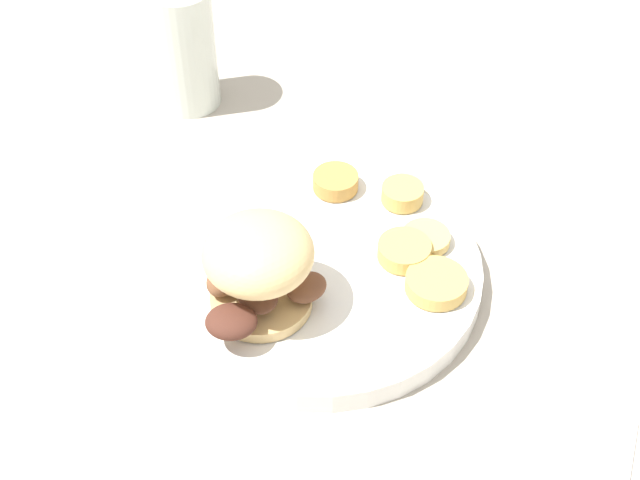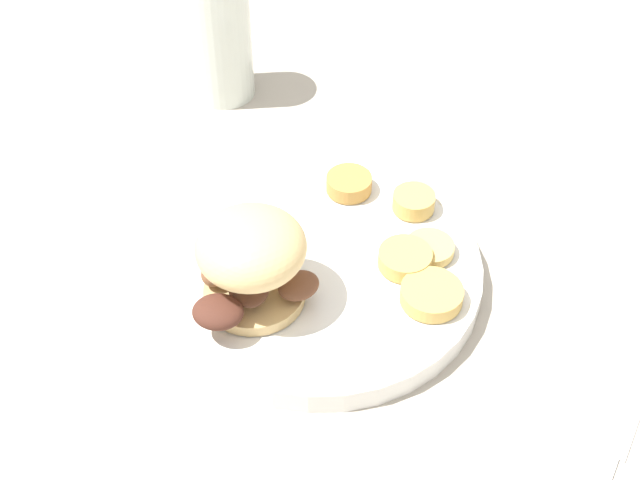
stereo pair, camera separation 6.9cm
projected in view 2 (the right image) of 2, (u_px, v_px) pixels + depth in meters
ground_plane at (320, 279)px, 0.77m from camera, size 4.00×4.00×0.00m
dinner_plate at (320, 269)px, 0.76m from camera, size 0.28×0.28×0.02m
sandwich at (250, 260)px, 0.69m from camera, size 0.10×0.11×0.08m
potato_round_0 at (432, 295)px, 0.72m from camera, size 0.05×0.05×0.01m
potato_round_1 at (414, 202)px, 0.79m from camera, size 0.04×0.04×0.02m
potato_round_2 at (430, 248)px, 0.76m from camera, size 0.04×0.04×0.01m
potato_round_3 at (349, 184)px, 0.81m from camera, size 0.04×0.04×0.01m
potato_round_4 at (405, 259)px, 0.75m from camera, size 0.05×0.05×0.01m
drinking_glass at (220, 40)px, 0.92m from camera, size 0.07×0.07×0.13m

